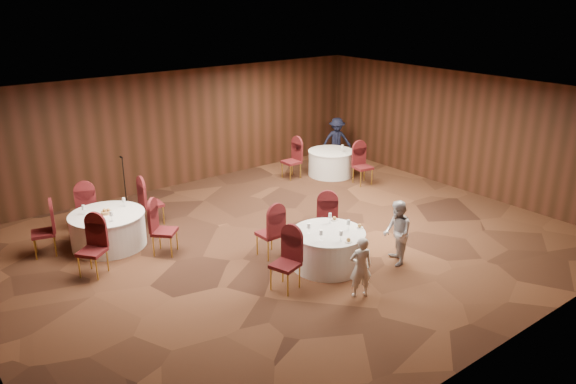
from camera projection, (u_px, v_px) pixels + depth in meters
ground at (286, 244)px, 12.28m from camera, size 12.00×12.00×0.00m
room_shell at (286, 157)px, 11.60m from camera, size 12.00×12.00×12.00m
table_main at (328, 249)px, 11.18m from camera, size 1.47×1.47×0.74m
table_left at (108, 230)px, 12.06m from camera, size 1.59×1.59×0.74m
table_right at (331, 163)px, 16.68m from camera, size 1.36×1.36×0.74m
chairs_main at (295, 237)px, 11.39m from camera, size 2.77×1.89×1.00m
chairs_left at (109, 224)px, 12.02m from camera, size 3.09×3.00×1.00m
chairs_right at (327, 164)px, 16.11m from camera, size 1.84×2.23×1.00m
tabletop_main at (338, 227)px, 11.03m from camera, size 1.12×1.10×0.22m
tabletop_left at (106, 210)px, 11.91m from camera, size 0.93×0.78×0.22m
tabletop_right at (343, 147)px, 16.39m from camera, size 0.08×0.08×0.22m
mic_stand at (126, 199)px, 13.69m from camera, size 0.24×0.24×1.49m
woman_a at (361, 267)px, 10.00m from camera, size 0.50×0.42×1.16m
woman_b at (397, 233)px, 11.19m from camera, size 0.77×0.82×1.33m
man_c at (337, 140)px, 17.78m from camera, size 1.07×0.91×1.44m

